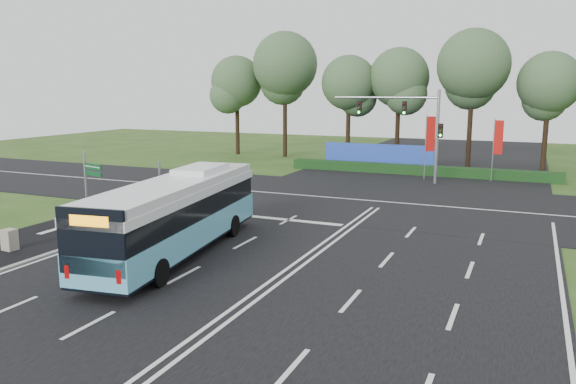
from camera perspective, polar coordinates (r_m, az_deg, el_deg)
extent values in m
plane|color=#2C4A18|center=(24.65, 2.47, -6.09)|extent=(120.00, 120.00, 0.00)
cube|color=black|center=(24.65, 2.47, -6.04)|extent=(20.00, 120.00, 0.04)
cube|color=black|center=(35.80, 9.39, -0.98)|extent=(120.00, 14.00, 0.05)
cube|color=black|center=(29.18, -23.50, -4.29)|extent=(5.00, 18.00, 0.06)
cube|color=gray|center=(27.50, -20.07, -4.85)|extent=(0.25, 18.00, 0.12)
cube|color=#59B1CF|center=(24.40, -11.14, -3.81)|extent=(4.20, 12.41, 1.12)
cube|color=black|center=(24.53, -11.10, -4.96)|extent=(4.17, 12.35, 0.30)
cube|color=black|center=(24.18, -11.22, -1.47)|extent=(4.07, 12.22, 0.96)
cube|color=white|center=(24.06, -11.27, -0.05)|extent=(4.20, 12.41, 0.36)
cube|color=white|center=(24.00, -11.30, 0.78)|extent=(4.08, 11.92, 0.36)
cube|color=white|center=(26.22, -8.84, 2.33)|extent=(2.03, 3.24, 0.25)
cube|color=black|center=(19.13, -19.36, -4.84)|extent=(2.45, 0.46, 2.23)
cube|color=orange|center=(18.93, -19.55, -2.79)|extent=(1.42, 0.26, 0.36)
cylinder|color=black|center=(28.05, -10.13, -3.10)|extent=(0.43, 1.08, 1.06)
cylinder|color=black|center=(27.12, -5.58, -3.45)|extent=(0.43, 1.08, 1.06)
cylinder|color=black|center=(21.94, -18.43, -7.28)|extent=(0.43, 1.08, 1.06)
cylinder|color=black|center=(20.74, -12.91, -8.02)|extent=(0.43, 1.08, 1.06)
cylinder|color=gray|center=(31.78, -12.85, 0.29)|extent=(0.13, 0.13, 3.13)
cube|color=black|center=(31.55, -13.09, 1.27)|extent=(0.28, 0.21, 0.36)
sphere|color=#19F233|center=(31.47, -13.20, 1.25)|extent=(0.13, 0.13, 0.13)
cylinder|color=gray|center=(29.98, -19.81, 0.13)|extent=(0.12, 0.12, 3.95)
cube|color=#0C431E|center=(29.16, -19.23, 2.45)|extent=(1.43, 0.48, 0.30)
cube|color=#0C431E|center=(29.20, -19.19, 1.78)|extent=(1.43, 0.48, 0.22)
cube|color=white|center=(29.13, -19.28, 2.44)|extent=(1.33, 0.41, 0.04)
cube|color=#AA9E89|center=(27.43, -26.43, -4.43)|extent=(0.63, 0.54, 0.98)
cylinder|color=gray|center=(45.16, 13.78, 4.40)|extent=(0.08, 0.08, 5.06)
cube|color=#B8140F|center=(45.14, 14.30, 5.74)|extent=(0.65, 0.27, 2.70)
cylinder|color=gray|center=(45.66, 20.11, 3.98)|extent=(0.07, 0.07, 4.82)
cube|color=#B8140F|center=(45.49, 20.62, 5.21)|extent=(0.64, 0.16, 2.57)
cylinder|color=gray|center=(43.22, 14.90, 5.39)|extent=(0.24, 0.24, 7.00)
cylinder|color=gray|center=(43.86, 9.84, 9.45)|extent=(8.00, 0.16, 0.16)
cube|color=black|center=(43.54, 11.74, 8.32)|extent=(0.32, 0.28, 1.05)
cube|color=black|center=(44.39, 7.27, 8.49)|extent=(0.32, 0.28, 1.05)
cube|color=black|center=(43.14, 15.26, 6.03)|extent=(0.32, 0.28, 1.05)
cube|color=#133413|center=(47.80, 13.09, 2.17)|extent=(22.00, 1.20, 0.80)
cube|color=blue|center=(50.98, 9.22, 3.59)|extent=(10.00, 0.30, 2.20)
cylinder|color=black|center=(61.83, -5.17, 7.29)|extent=(0.44, 0.44, 7.46)
sphere|color=#3F5C36|center=(61.75, -5.23, 11.12)|extent=(5.50, 5.50, 5.50)
cylinder|color=black|center=(59.08, -0.31, 7.98)|extent=(0.44, 0.44, 9.07)
sphere|color=#3F5C36|center=(59.09, -0.31, 12.84)|extent=(6.68, 6.68, 6.68)
cylinder|color=black|center=(56.20, 6.13, 6.88)|extent=(0.44, 0.44, 7.28)
sphere|color=#3F5C36|center=(56.11, 6.21, 10.98)|extent=(5.36, 5.36, 5.36)
cylinder|color=black|center=(55.54, 11.08, 6.94)|extent=(0.44, 0.44, 7.72)
sphere|color=#3F5C36|center=(55.46, 11.23, 11.34)|extent=(5.69, 5.69, 5.69)
cylinder|color=black|center=(53.70, 18.02, 7.04)|extent=(0.44, 0.44, 8.70)
sphere|color=#3F5C36|center=(53.69, 18.31, 12.17)|extent=(6.41, 6.41, 6.41)
cylinder|color=black|center=(53.75, 24.71, 5.81)|extent=(0.44, 0.44, 7.20)
sphere|color=#3F5C36|center=(53.65, 25.03, 10.04)|extent=(5.31, 5.31, 5.31)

